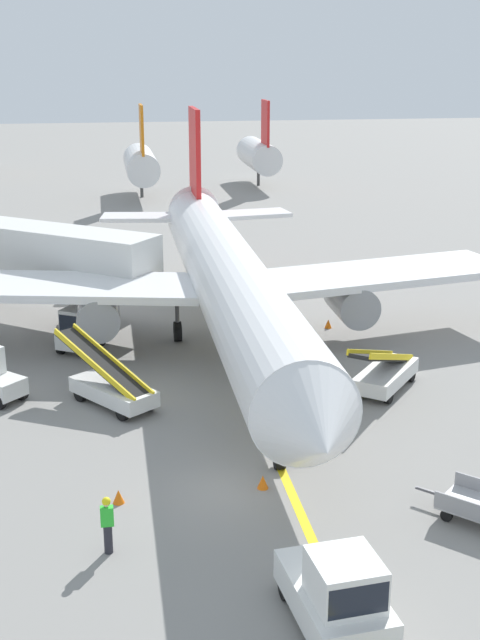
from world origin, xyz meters
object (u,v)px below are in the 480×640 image
(jet_bridge, at_px, (28,250))
(ground_crew_marshaller, at_px, (107,523))
(belt_loader_aft_hold, at_px, (111,386))
(safety_cone_wingtip_left, at_px, (328,324))
(pushback_tug, at_px, (337,594))
(baggage_tug_by_cargo_door, at_px, (79,332))
(airliner, at_px, (227,277))
(ground_crew_wing_walker, at_px, (277,402))
(belt_loader_forward_hold, at_px, (385,372))
(safety_cone_nose_right, at_px, (119,496))
(safety_cone_wingtip_right, at_px, (263,482))

(jet_bridge, height_order, ground_crew_marshaller, jet_bridge)
(belt_loader_aft_hold, xyz_separation_m, safety_cone_wingtip_left, (10.86, 8.02, -0.56))
(pushback_tug, height_order, safety_cone_wingtip_left, pushback_tug)
(jet_bridge, xyz_separation_m, baggage_tug_by_cargo_door, (2.50, -5.76, -2.62))
(airliner, relative_size, ground_crew_marshaller, 20.72)
(airliner, relative_size, safety_cone_wingtip_left, 80.05)
(ground_crew_wing_walker, bearing_deg, airliner, 93.58)
(baggage_tug_by_cargo_door, bearing_deg, belt_loader_forward_hold, -29.15)
(baggage_tug_by_cargo_door, height_order, safety_cone_wingtip_left, baggage_tug_by_cargo_door)
(pushback_tug, bearing_deg, safety_cone_nose_right, 125.89)
(belt_loader_forward_hold, height_order, ground_crew_wing_walker, belt_loader_forward_hold)
(baggage_tug_by_cargo_door, xyz_separation_m, safety_cone_wingtip_right, (5.90, -14.08, -0.71))
(baggage_tug_by_cargo_door, distance_m, belt_loader_aft_hold, 6.74)
(jet_bridge, xyz_separation_m, safety_cone_nose_right, (3.88, -20.03, -3.32))
(baggage_tug_by_cargo_door, distance_m, safety_cone_nose_right, 14.35)
(belt_loader_aft_hold, bearing_deg, ground_crew_wing_walker, -25.41)
(ground_crew_wing_walker, bearing_deg, belt_loader_forward_hold, 27.19)
(airliner, xyz_separation_m, belt_loader_forward_hold, (5.54, -6.06, -2.64))
(pushback_tug, xyz_separation_m, baggage_tug_by_cargo_door, (-6.34, 21.11, -0.07))
(safety_cone_wingtip_left, bearing_deg, baggage_tug_by_cargo_door, -173.36)
(ground_crew_wing_walker, xyz_separation_m, safety_cone_wingtip_left, (4.88, 10.86, -0.69))
(jet_bridge, bearing_deg, safety_cone_nose_right, -79.03)
(pushback_tug, xyz_separation_m, ground_crew_wing_walker, (0.98, 11.67, -0.08))
(belt_loader_aft_hold, height_order, safety_cone_nose_right, belt_loader_aft_hold)
(ground_crew_marshaller, bearing_deg, safety_cone_wingtip_left, 58.69)
(belt_loader_aft_hold, bearing_deg, baggage_tug_by_cargo_door, 101.48)
(airliner, bearing_deg, pushback_tug, -91.25)
(baggage_tug_by_cargo_door, bearing_deg, safety_cone_wingtip_right, -67.25)
(ground_crew_wing_walker, bearing_deg, safety_cone_wingtip_left, 65.80)
(airliner, height_order, pushback_tug, airliner)
(ground_crew_marshaller, relative_size, safety_cone_nose_right, 3.86)
(safety_cone_nose_right, xyz_separation_m, safety_cone_wingtip_right, (4.52, 0.18, 0.00))
(safety_cone_nose_right, height_order, safety_cone_wingtip_right, same)
(baggage_tug_by_cargo_door, relative_size, belt_loader_forward_hold, 0.58)
(baggage_tug_by_cargo_door, bearing_deg, belt_loader_aft_hold, -78.52)
(belt_loader_aft_hold, xyz_separation_m, safety_cone_wingtip_right, (4.56, -7.48, -0.56))
(belt_loader_forward_hold, bearing_deg, pushback_tug, -112.78)
(pushback_tug, distance_m, belt_loader_aft_hold, 15.35)
(jet_bridge, xyz_separation_m, belt_loader_forward_hold, (14.82, -12.63, -2.77))
(ground_crew_marshaller, bearing_deg, pushback_tug, -38.31)
(jet_bridge, relative_size, belt_loader_forward_hold, 2.50)
(belt_loader_aft_hold, bearing_deg, jet_bridge, 107.25)
(airliner, bearing_deg, safety_cone_wingtip_left, 22.42)
(jet_bridge, height_order, safety_cone_wingtip_left, jet_bridge)
(belt_loader_forward_hold, relative_size, safety_cone_nose_right, 10.59)
(safety_cone_nose_right, bearing_deg, ground_crew_wing_walker, 39.10)
(belt_loader_aft_hold, height_order, safety_cone_wingtip_left, belt_loader_aft_hold)
(safety_cone_nose_right, xyz_separation_m, safety_cone_wingtip_left, (10.82, 15.69, 0.00))
(jet_bridge, relative_size, ground_crew_marshaller, 6.87)
(ground_crew_marshaller, bearing_deg, safety_cone_wingtip_right, 30.36)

